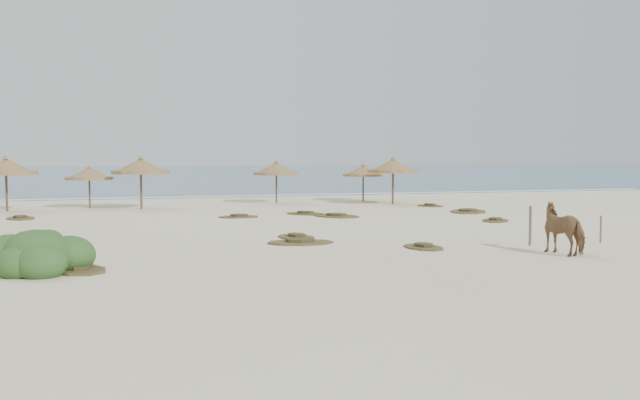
% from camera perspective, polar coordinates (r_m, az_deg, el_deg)
% --- Properties ---
extents(ground, '(160.00, 160.00, 0.00)m').
position_cam_1_polar(ground, '(24.76, -0.61, -3.49)').
color(ground, beige).
rests_on(ground, ground).
extents(ocean, '(200.00, 100.00, 0.01)m').
position_cam_1_polar(ocean, '(98.93, -12.25, 2.04)').
color(ocean, navy).
rests_on(ocean, ground).
extents(foam_line, '(70.00, 0.60, 0.01)m').
position_cam_1_polar(foam_line, '(50.19, -8.53, 0.28)').
color(foam_line, silver).
rests_on(foam_line, ground).
extents(palapa_0, '(3.28, 3.28, 2.98)m').
position_cam_1_polar(palapa_0, '(41.06, -23.83, 2.39)').
color(palapa_0, brown).
rests_on(palapa_0, ground).
extents(palapa_1, '(3.19, 3.19, 2.44)m').
position_cam_1_polar(palapa_1, '(41.83, -17.98, 1.98)').
color(palapa_1, brown).
rests_on(palapa_1, ground).
extents(palapa_2, '(3.66, 3.66, 2.96)m').
position_cam_1_polar(palapa_2, '(40.44, -14.15, 2.57)').
color(palapa_2, brown).
rests_on(palapa_2, ground).
extents(palapa_3, '(3.39, 3.39, 2.66)m').
position_cam_1_polar(palapa_3, '(43.44, -3.51, 2.46)').
color(palapa_3, brown).
rests_on(palapa_3, ground).
extents(palapa_4, '(3.11, 3.11, 2.90)m').
position_cam_1_polar(palapa_4, '(42.70, 5.86, 2.67)').
color(palapa_4, brown).
rests_on(palapa_4, ground).
extents(palapa_5, '(3.29, 3.29, 2.43)m').
position_cam_1_polar(palapa_5, '(45.23, 3.48, 2.30)').
color(palapa_5, brown).
rests_on(palapa_5, ground).
extents(horse, '(1.21, 2.02, 1.60)m').
position_cam_1_polar(horse, '(23.42, 19.04, -2.17)').
color(horse, olive).
rests_on(horse, ground).
extents(fence_post_near, '(0.13, 0.13, 1.35)m').
position_cam_1_polar(fence_post_near, '(25.16, 16.47, -1.98)').
color(fence_post_near, brown).
rests_on(fence_post_near, ground).
extents(fence_post_far, '(0.08, 0.08, 0.96)m').
position_cam_1_polar(fence_post_far, '(26.64, 21.54, -2.20)').
color(fence_post_far, brown).
rests_on(fence_post_far, ground).
extents(bush, '(2.95, 2.60, 1.32)m').
position_cam_1_polar(bush, '(20.28, -21.68, -4.20)').
color(bush, '#355F29').
rests_on(bush, ground).
extents(scrub_1, '(1.65, 2.43, 0.16)m').
position_cam_1_polar(scrub_1, '(28.04, -21.66, -2.78)').
color(scrub_1, brown).
rests_on(scrub_1, ground).
extents(scrub_2, '(1.53, 2.06, 0.16)m').
position_cam_1_polar(scrub_2, '(26.27, -1.90, -2.94)').
color(scrub_2, brown).
rests_on(scrub_2, ground).
extents(scrub_3, '(2.81, 2.97, 0.16)m').
position_cam_1_polar(scrub_3, '(34.63, 1.32, -1.26)').
color(scrub_3, brown).
rests_on(scrub_3, ground).
extents(scrub_4, '(1.97, 2.15, 0.16)m').
position_cam_1_polar(scrub_4, '(33.39, 13.87, -1.57)').
color(scrub_4, brown).
rests_on(scrub_4, ground).
extents(scrub_5, '(3.06, 3.41, 0.16)m').
position_cam_1_polar(scrub_5, '(38.01, 11.77, -0.87)').
color(scrub_5, brown).
rests_on(scrub_5, ground).
extents(scrub_6, '(1.68, 2.19, 0.16)m').
position_cam_1_polar(scrub_6, '(36.33, -22.84, -1.33)').
color(scrub_6, brown).
rests_on(scrub_6, ground).
extents(scrub_7, '(2.42, 2.41, 0.16)m').
position_cam_1_polar(scrub_7, '(35.89, -1.17, -1.07)').
color(scrub_7, brown).
rests_on(scrub_7, ground).
extents(scrub_9, '(2.52, 1.80, 0.16)m').
position_cam_1_polar(scrub_9, '(24.77, -1.59, -3.36)').
color(scrub_9, brown).
rests_on(scrub_9, ground).
extents(scrub_10, '(1.74, 1.94, 0.16)m').
position_cam_1_polar(scrub_10, '(41.52, 8.80, -0.43)').
color(scrub_10, brown).
rests_on(scrub_10, ground).
extents(scrub_11, '(2.33, 2.63, 0.16)m').
position_cam_1_polar(scrub_11, '(20.28, -18.98, -5.22)').
color(scrub_11, brown).
rests_on(scrub_11, ground).
extents(scrub_12, '(1.36, 1.86, 0.16)m').
position_cam_1_polar(scrub_12, '(23.77, 8.28, -3.72)').
color(scrub_12, brown).
rests_on(scrub_12, ground).
extents(scrub_13, '(1.98, 1.30, 0.16)m').
position_cam_1_polar(scrub_13, '(34.46, -6.51, -1.31)').
color(scrub_13, brown).
rests_on(scrub_13, ground).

